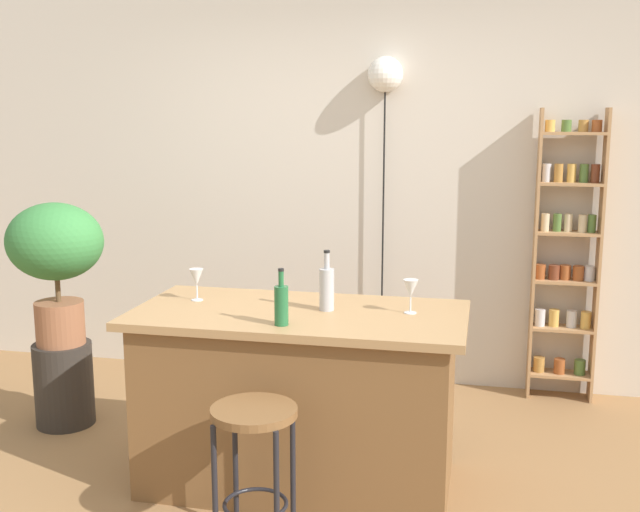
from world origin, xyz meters
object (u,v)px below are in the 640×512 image
at_px(bar_stool, 254,443).
at_px(bottle_soda_blue, 281,304).
at_px(spice_shelf, 566,257).
at_px(pendant_globe_light, 385,78).
at_px(potted_plant, 56,253).
at_px(wine_glass_center, 197,278).
at_px(bottle_spirits_clear, 327,288).
at_px(wine_glass_left, 411,289).
at_px(plant_stool, 64,384).

xyz_separation_m(bar_stool, bottle_soda_blue, (0.02, 0.37, 0.51)).
bearing_deg(spice_shelf, pendant_globe_light, 177.96).
distance_m(potted_plant, wine_glass_center, 1.03).
distance_m(bottle_spirits_clear, pendant_globe_light, 1.83).
distance_m(bottle_spirits_clear, bottle_soda_blue, 0.34).
xyz_separation_m(spice_shelf, bottle_spirits_clear, (-1.25, -1.45, 0.06)).
distance_m(potted_plant, wine_glass_left, 2.10).
distance_m(bottle_spirits_clear, wine_glass_center, 0.69).
height_order(wine_glass_left, wine_glass_center, same).
distance_m(wine_glass_left, pendant_globe_light, 1.83).
xyz_separation_m(bar_stool, plant_stool, (-1.51, 1.03, -0.23)).
bearing_deg(bottle_spirits_clear, wine_glass_left, 4.27).
bearing_deg(pendant_globe_light, bottle_spirits_clear, -92.67).
xyz_separation_m(bar_stool, potted_plant, (-1.51, 1.03, 0.56)).
relative_size(bar_stool, wine_glass_left, 3.86).
bearing_deg(wine_glass_left, bottle_soda_blue, -148.68).
distance_m(bar_stool, bottle_spirits_clear, 0.86).
distance_m(bottle_soda_blue, wine_glass_left, 0.64).
height_order(potted_plant, bottle_spirits_clear, potted_plant).
bearing_deg(bottle_soda_blue, wine_glass_center, 146.83).
xyz_separation_m(wine_glass_center, pendant_globe_light, (0.76, 1.44, 1.05)).
bearing_deg(spice_shelf, wine_glass_center, -144.15).
relative_size(spice_shelf, wine_glass_center, 11.37).
height_order(spice_shelf, pendant_globe_light, pendant_globe_light).
bearing_deg(bottle_spirits_clear, spice_shelf, 49.33).
height_order(bar_stool, wine_glass_center, wine_glass_center).
height_order(bar_stool, wine_glass_left, wine_glass_left).
bearing_deg(potted_plant, plant_stool, 0.00).
bearing_deg(wine_glass_center, potted_plant, 162.40).
xyz_separation_m(bar_stool, bottle_spirits_clear, (0.17, 0.67, 0.52)).
height_order(bottle_spirits_clear, pendant_globe_light, pendant_globe_light).
height_order(bottle_spirits_clear, wine_glass_left, bottle_spirits_clear).
bearing_deg(bottle_soda_blue, wine_glass_left, 31.32).
relative_size(plant_stool, potted_plant, 0.59).
bearing_deg(spice_shelf, plant_stool, -159.57).
relative_size(spice_shelf, pendant_globe_light, 0.85).
bearing_deg(potted_plant, wine_glass_left, -9.16).
height_order(potted_plant, bottle_soda_blue, potted_plant).
xyz_separation_m(plant_stool, potted_plant, (0.00, 0.00, 0.79)).
relative_size(potted_plant, wine_glass_center, 5.09).
distance_m(spice_shelf, bottle_soda_blue, 2.24).
xyz_separation_m(spice_shelf, plant_stool, (-2.92, -1.09, -0.69)).
bearing_deg(wine_glass_center, bottle_soda_blue, -33.17).
relative_size(bar_stool, spice_shelf, 0.34).
height_order(spice_shelf, plant_stool, spice_shelf).
bearing_deg(bottle_spirits_clear, wine_glass_center, 175.63).
bearing_deg(bottle_soda_blue, bar_stool, -93.27).
xyz_separation_m(bottle_soda_blue, pendant_globe_light, (0.21, 1.80, 1.07)).
relative_size(spice_shelf, wine_glass_left, 11.37).
height_order(potted_plant, wine_glass_left, potted_plant).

